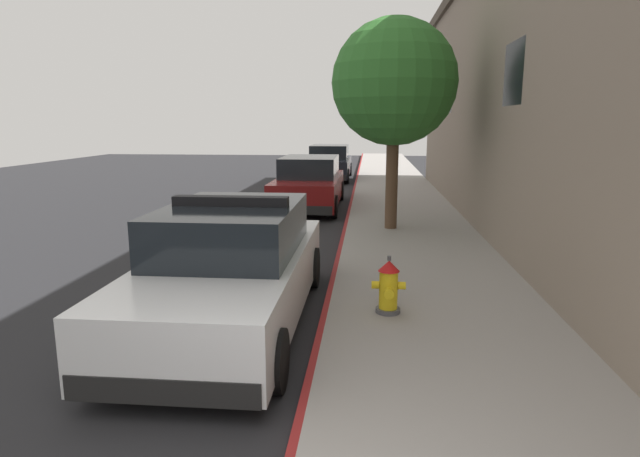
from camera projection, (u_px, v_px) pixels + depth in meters
ground_plane at (159, 236)px, 12.79m from camera, size 32.52×60.00×0.20m
sidewalk_pavement at (411, 234)px, 12.21m from camera, size 2.99×60.00×0.16m
curb_painted_edge at (344, 233)px, 12.35m from camera, size 0.08×60.00×0.16m
police_cruiser at (232, 269)px, 6.89m from camera, size 1.94×4.84×1.68m
parked_car_silver_ahead at (309, 184)px, 16.30m from camera, size 1.94×4.84×1.56m
parked_car_dark_far at (329, 163)px, 24.43m from camera, size 1.94×4.84×1.56m
fire_hydrant at (388, 287)px, 6.88m from camera, size 0.44×0.40×0.76m
street_tree at (394, 83)px, 11.83m from camera, size 2.81×2.81×4.71m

